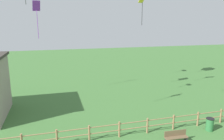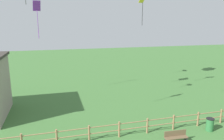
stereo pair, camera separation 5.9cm
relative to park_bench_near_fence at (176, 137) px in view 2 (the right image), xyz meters
The scene contains 5 objects.
wooden_fence 3.93m from the park_bench_near_fence, 152.42° to the left, with size 21.98×0.14×1.18m.
park_bench_near_fence is the anchor object (origin of this frame).
trash_bin 3.59m from the park_bench_near_fence, 14.85° to the left, with size 0.61×0.61×0.99m.
kite_yellow_diamond 14.40m from the park_bench_near_fence, 80.80° to the left, with size 0.96×0.89×3.28m.
kite_purple_streamer 17.58m from the park_bench_near_fence, 126.67° to the left, with size 0.81×0.51×3.79m.
Camera 2 is at (-4.25, -7.18, 8.15)m, focal length 35.00 mm.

